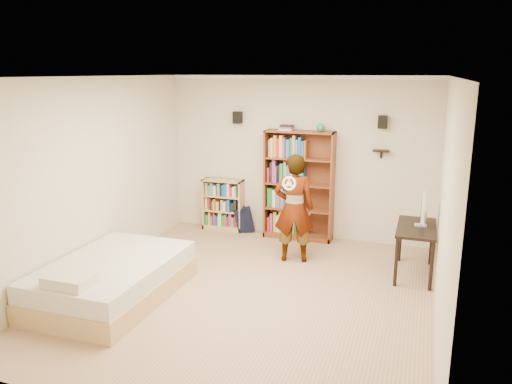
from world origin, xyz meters
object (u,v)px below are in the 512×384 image
(computer_desk, at_px, (415,251))
(low_bookshelf, at_px, (223,205))
(person, at_px, (294,208))
(tall_bookshelf, at_px, (299,186))
(daybed, at_px, (112,275))

(computer_desk, bearing_deg, low_bookshelf, 162.22)
(computer_desk, distance_m, person, 1.79)
(tall_bookshelf, xyz_separation_m, low_bookshelf, (-1.38, 0.03, -0.46))
(low_bookshelf, distance_m, daybed, 3.03)
(daybed, bearing_deg, computer_desk, 29.04)
(low_bookshelf, bearing_deg, person, -34.23)
(low_bookshelf, xyz_separation_m, person, (1.57, -1.07, 0.35))
(computer_desk, distance_m, daybed, 4.05)
(low_bookshelf, relative_size, computer_desk, 0.88)
(tall_bookshelf, relative_size, computer_desk, 1.77)
(computer_desk, bearing_deg, person, -179.64)
(tall_bookshelf, height_order, low_bookshelf, tall_bookshelf)
(computer_desk, relative_size, person, 0.64)
(computer_desk, relative_size, daybed, 0.50)
(low_bookshelf, height_order, computer_desk, low_bookshelf)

